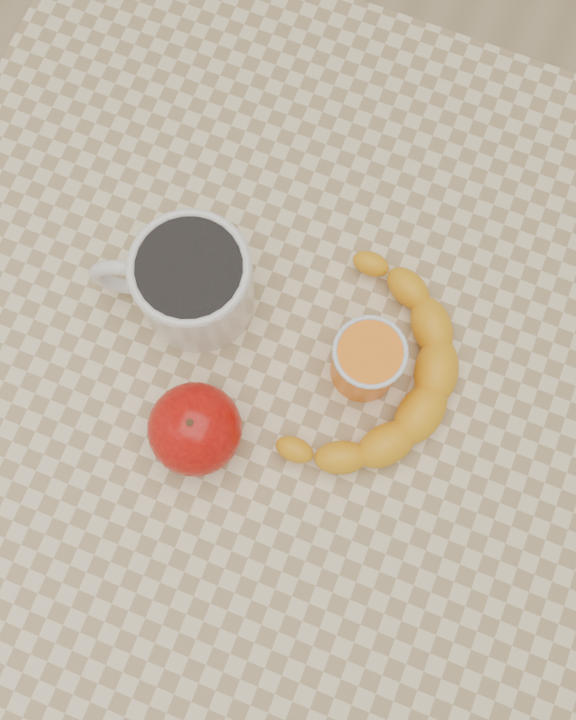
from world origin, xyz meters
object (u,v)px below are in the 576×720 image
at_px(orange_juice_glass, 366,361).
at_px(banana, 371,375).
at_px(table, 288,383).
at_px(apple, 195,429).
at_px(coffee_mug, 190,281).

distance_m(orange_juice_glass, banana, 0.02).
bearing_deg(banana, table, -158.20).
height_order(table, apple, apple).
height_order(table, coffee_mug, coffee_mug).
bearing_deg(table, coffee_mug, 164.92).
xyz_separation_m(coffee_mug, banana, (0.18, -0.01, -0.03)).
relative_size(orange_juice_glass, apple, 0.73).
height_order(coffee_mug, banana, coffee_mug).
xyz_separation_m(apple, banana, (0.13, 0.11, -0.02)).
bearing_deg(orange_juice_glass, table, -162.80).
bearing_deg(orange_juice_glass, apple, -136.40).
xyz_separation_m(coffee_mug, orange_juice_glass, (0.18, -0.01, -0.01)).
bearing_deg(table, orange_juice_glass, 17.20).
relative_size(table, apple, 7.54).
bearing_deg(banana, coffee_mug, -173.55).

